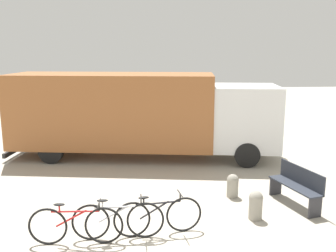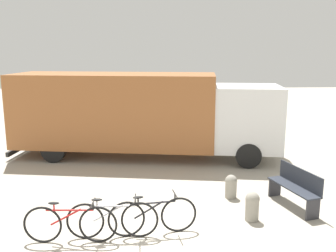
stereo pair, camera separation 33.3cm
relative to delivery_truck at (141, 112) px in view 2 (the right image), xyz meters
name	(u,v)px [view 2 (the right image)]	position (x,y,z in m)	size (l,w,h in m)	color
ground_plane	(142,243)	(0.16, -6.12, -1.61)	(60.00, 60.00, 0.00)	#A8A091
delivery_truck	(141,112)	(0.00, 0.00, 0.00)	(9.43, 3.43, 2.92)	#99592D
park_bench	(296,186)	(3.82, -4.51, -1.09)	(0.81, 1.62, 0.95)	#282D38
bicycle_near	(70,224)	(-1.23, -6.03, -1.21)	(1.84, 0.44, 0.86)	black
bicycle_middle	(112,219)	(-0.42, -5.88, -1.21)	(1.84, 0.44, 0.86)	black
bicycle_far	(153,216)	(0.38, -5.75, -1.21)	(1.83, 0.45, 0.86)	black
bollard_near_bench	(252,205)	(2.59, -5.20, -1.25)	(0.31, 0.31, 0.66)	gray
bollard_far_bench	(231,186)	(2.39, -3.89, -1.28)	(0.31, 0.31, 0.61)	gray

